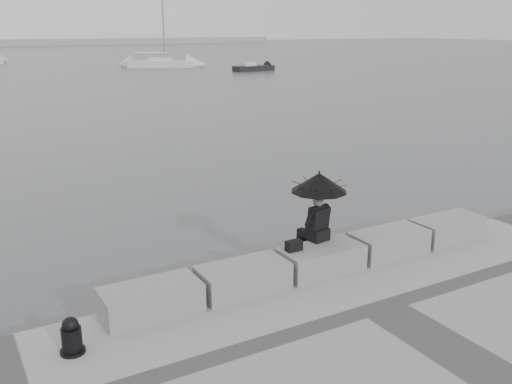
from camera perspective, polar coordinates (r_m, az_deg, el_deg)
ground at (r=11.65m, az=5.09°, el=-9.35°), size 360.00×360.00×0.00m
stone_block_far_left at (r=9.56m, az=-10.46°, el=-10.59°), size 1.60×0.80×0.50m
stone_block_left at (r=10.17m, az=-1.31°, el=-8.59°), size 1.60×0.80×0.50m
stone_block_centre at (r=11.01m, az=6.53°, el=-6.68°), size 1.60×0.80×0.50m
stone_block_right at (r=12.03m, az=13.11°, el=-4.98°), size 1.60×0.80×0.50m
stone_block_far_right at (r=13.20m, az=18.56°, el=-3.50°), size 1.60×0.80×0.50m
seated_person at (r=10.94m, az=6.33°, el=0.07°), size 1.09×1.09×1.39m
bag at (r=10.66m, az=3.81°, el=-5.38°), size 0.30×0.17×0.19m
mooring_bollard at (r=8.80m, az=-17.95°, el=-13.76°), size 0.36×0.36×0.57m
sailboat_right at (r=74.20m, az=-9.48°, el=12.60°), size 8.17×6.10×12.90m
small_motorboat at (r=67.47m, az=-0.24°, el=12.29°), size 5.06×2.07×1.10m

